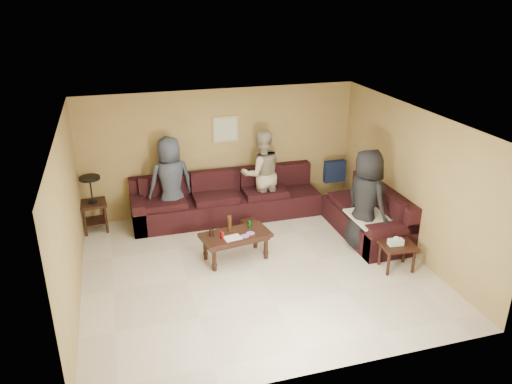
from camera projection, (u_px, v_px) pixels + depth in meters
room at (256, 174)px, 7.57m from camera, size 5.60×5.50×2.50m
sectional_sofa at (274, 208)px, 9.64m from camera, size 4.65×2.90×0.97m
coffee_table at (235, 237)px, 8.36m from camera, size 1.22×0.75×0.76m
end_table_left at (93, 203)px, 9.29m from camera, size 0.51×0.51×1.08m
side_table_right at (397, 248)px, 8.07m from camera, size 0.58×0.49×0.59m
waste_bin at (249, 227)px, 9.29m from camera, size 0.29×0.29×0.29m
wall_art at (225, 129)px, 9.78m from camera, size 0.52×0.04×0.52m
person_left at (171, 182)px, 9.43m from camera, size 0.95×0.72×1.76m
person_middle at (262, 174)px, 9.84m from camera, size 0.87×0.69×1.76m
person_right at (366, 200)px, 8.55m from camera, size 0.78×1.00×1.81m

